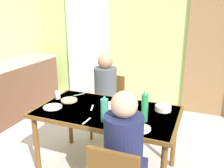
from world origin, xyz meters
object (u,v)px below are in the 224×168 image
Objects in this scene: water_bottle_green_near at (145,107)px; kitchen_counter at (7,91)px; serving_bowl_center at (163,108)px; chair_far_diner at (109,102)px; person_far_diner at (105,86)px; water_bottle_green_far at (104,109)px; person_near_diner at (124,145)px; dining_table at (107,116)px.

kitchen_counter is at bearing 162.87° from water_bottle_green_near.
chair_far_diner is at bearing 147.21° from serving_bowl_center.
person_far_diner is 2.95× the size of water_bottle_green_far.
water_bottle_green_far is 0.67m from serving_bowl_center.
person_near_diner is 0.52m from water_bottle_green_far.
water_bottle_green_far is (0.08, -0.24, 0.19)m from dining_table.
serving_bowl_center is at bearing 147.21° from chair_far_diner.
chair_far_diner is 1.59m from person_near_diner.
person_far_diner reaches higher than serving_bowl_center.
person_near_diner is at bearing -49.61° from water_bottle_green_far.
kitchen_counter is 2.39m from water_bottle_green_far.
serving_bowl_center is at bearing 21.61° from dining_table.
water_bottle_green_near is 0.38m from water_bottle_green_far.
person_near_diner reaches higher than chair_far_diner.
water_bottle_green_near reaches higher than water_bottle_green_far.
serving_bowl_center is at bearing 43.90° from water_bottle_green_far.
water_bottle_green_near is (0.73, -0.73, 0.10)m from person_far_diner.
dining_table is at bearing 110.87° from chair_far_diner.
water_bottle_green_far reaches higher than dining_table.
serving_bowl_center is (0.14, 0.85, -0.02)m from person_near_diner.
water_bottle_green_near reaches higher than serving_bowl_center.
chair_far_diner is at bearing 110.87° from dining_table.
water_bottle_green_far is at bearing 110.23° from chair_far_diner.
water_bottle_green_far is (-0.35, -0.14, -0.02)m from water_bottle_green_near.
water_bottle_green_near is at bearing 134.92° from person_far_diner.
kitchen_counter is 2.21m from dining_table.
person_near_diner is 0.87m from serving_bowl_center.
water_bottle_green_far is at bearing 130.39° from person_near_diner.
chair_far_diner is 1.05m from serving_bowl_center.
person_far_diner is at bearing -1.60° from kitchen_counter.
person_near_diner reaches higher than water_bottle_green_far.
person_near_diner is at bearing -99.64° from serving_bowl_center.
dining_table is at bearing 114.87° from person_far_diner.
person_far_diner is 1.03m from water_bottle_green_near.
person_near_diner is 1.45m from person_far_diner.
water_bottle_green_far is at bearing -71.89° from dining_table.
serving_bowl_center is at bearing 80.36° from person_near_diner.
person_far_diner is 0.94m from serving_bowl_center.
kitchen_counter is 2.71× the size of person_far_diner.
water_bottle_green_far is (0.37, -1.01, 0.36)m from chair_far_diner.
kitchen_counter is at bearing 2.74° from chair_far_diner.
person_near_diner is 2.95× the size of water_bottle_green_far.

